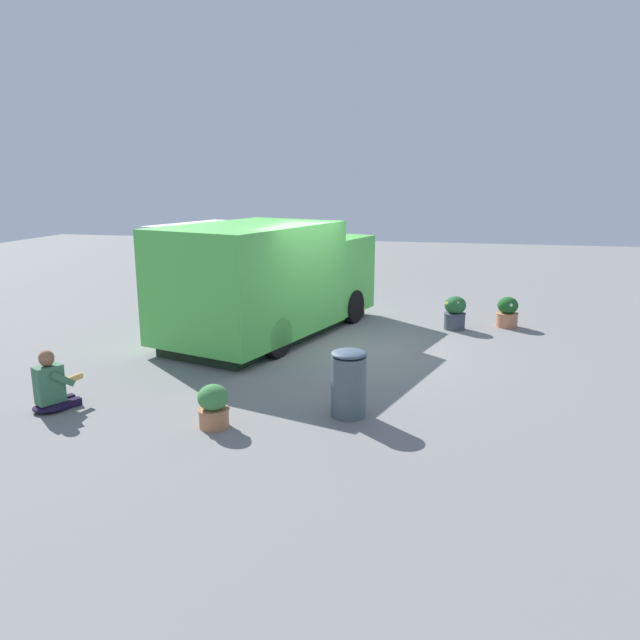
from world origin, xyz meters
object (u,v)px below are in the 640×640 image
object	(u,v)px
food_truck	(270,281)
planter_flowering_near	(507,312)
trash_bin	(349,383)
person_customer	(52,386)
planter_flowering_side	(213,406)
planter_flowering_far	(455,312)

from	to	relation	value
food_truck	planter_flowering_near	size ratio (longest dim) A/B	8.63
food_truck	trash_bin	distance (m)	4.75
food_truck	person_customer	bearing A→B (deg)	-20.53
person_customer	planter_flowering_near	distance (m)	9.31
planter_flowering_near	trash_bin	size ratio (longest dim) A/B	0.71
food_truck	planter_flowering_side	bearing A→B (deg)	8.11
person_customer	food_truck	bearing A→B (deg)	159.47
food_truck	trash_bin	size ratio (longest dim) A/B	6.11
person_customer	planter_flowering_far	xyz separation A→B (m)	(-6.00, 5.55, 0.02)
planter_flowering_near	planter_flowering_side	world-z (taller)	planter_flowering_near
planter_flowering_side	trash_bin	bearing A→B (deg)	114.78
planter_flowering_far	planter_flowering_side	xyz separation A→B (m)	(6.11, -3.09, -0.08)
person_customer	trash_bin	world-z (taller)	trash_bin
person_customer	planter_flowering_side	bearing A→B (deg)	87.66
food_truck	planter_flowering_near	distance (m)	5.26
planter_flowering_near	planter_flowering_side	distance (m)	7.81
planter_flowering_near	trash_bin	bearing A→B (deg)	-23.73
planter_flowering_side	planter_flowering_near	bearing A→B (deg)	147.31
person_customer	trash_bin	xyz separation A→B (m)	(-0.67, 4.13, 0.13)
trash_bin	planter_flowering_far	bearing A→B (deg)	165.10
planter_flowering_near	planter_flowering_side	xyz separation A→B (m)	(6.57, -4.22, -0.04)
person_customer	planter_flowering_near	world-z (taller)	person_customer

